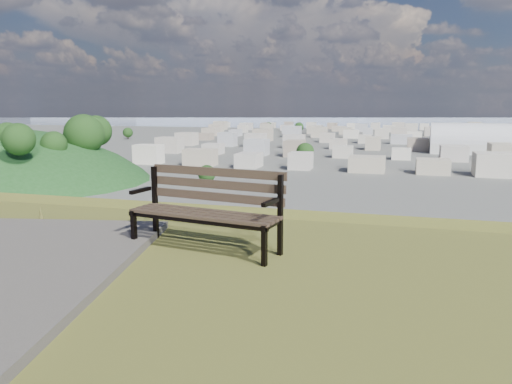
% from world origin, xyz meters
% --- Properties ---
extents(park_bench, '(1.71, 0.79, 0.86)m').
position_xyz_m(park_bench, '(-1.25, 2.40, 25.49)').
color(park_bench, '#403525').
rests_on(park_bench, hilltop_mesa).
extents(arena, '(52.11, 23.25, 21.74)m').
position_xyz_m(arena, '(42.99, 291.34, 5.13)').
color(arena, silver).
rests_on(arena, ground).
extents(city_blocks, '(395.00, 361.00, 7.00)m').
position_xyz_m(city_blocks, '(0.00, 394.44, 3.50)').
color(city_blocks, beige).
rests_on(city_blocks, ground).
extents(city_trees, '(406.52, 387.20, 9.98)m').
position_xyz_m(city_trees, '(-26.39, 319.00, 4.83)').
color(city_trees, '#2E2017').
rests_on(city_trees, ground).
extents(bay_water, '(2400.00, 700.00, 0.12)m').
position_xyz_m(bay_water, '(0.00, 900.00, 0.00)').
color(bay_water, '#8B9AB1').
rests_on(bay_water, ground).
extents(far_hills, '(2050.00, 340.00, 60.00)m').
position_xyz_m(far_hills, '(-60.92, 1402.93, 25.47)').
color(far_hills, '#98A3BD').
rests_on(far_hills, ground).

